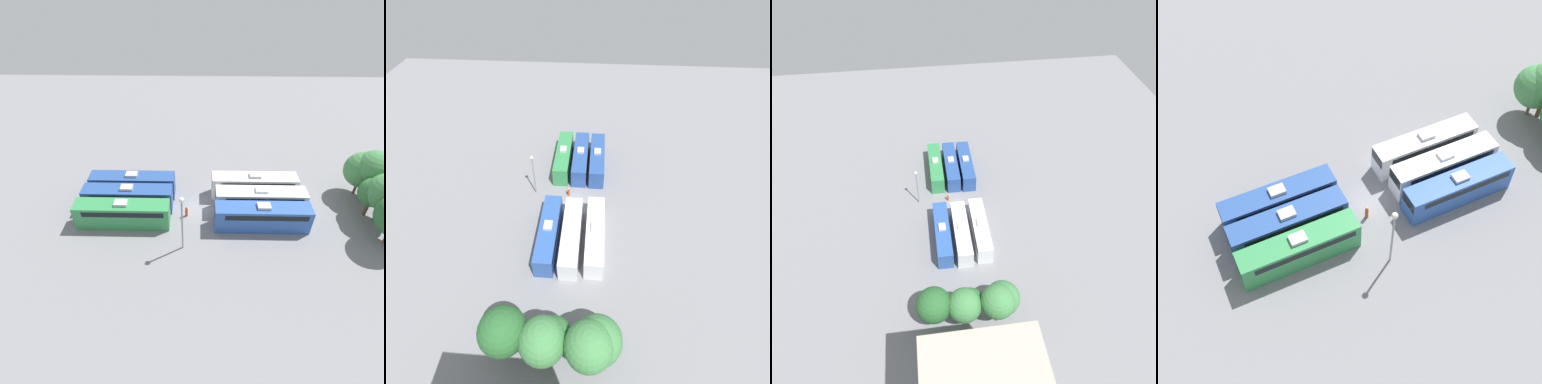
{
  "view_description": "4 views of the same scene",
  "coord_description": "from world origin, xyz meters",
  "views": [
    {
      "loc": [
        30.67,
        0.44,
        27.42
      ],
      "look_at": [
        0.19,
        -0.2,
        3.16
      ],
      "focal_mm": 28.0,
      "sensor_mm": 36.0,
      "label": 1
    },
    {
      "loc": [
        -2.75,
        34.23,
        35.29
      ],
      "look_at": [
        -0.32,
        0.66,
        2.39
      ],
      "focal_mm": 28.0,
      "sensor_mm": 36.0,
      "label": 2
    },
    {
      "loc": [
        4.99,
        49.25,
        51.3
      ],
      "look_at": [
        -1.7,
        -0.6,
        2.12
      ],
      "focal_mm": 35.0,
      "sensor_mm": 36.0,
      "label": 3
    },
    {
      "loc": [
        29.17,
        -16.12,
        44.88
      ],
      "look_at": [
        -0.44,
        -1.95,
        2.65
      ],
      "focal_mm": 50.0,
      "sensor_mm": 36.0,
      "label": 4
    }
  ],
  "objects": [
    {
      "name": "tree_1",
      "position": [
        -3.06,
        24.12,
        5.02
      ],
      "size": [
        4.87,
        4.87,
        7.48
      ],
      "color": "brown",
      "rests_on": "ground_plane"
    },
    {
      "name": "tree_3",
      "position": [
        1.51,
        23.8,
        4.5
      ],
      "size": [
        4.8,
        4.8,
        6.91
      ],
      "color": "brown",
      "rests_on": "ground_plane"
    },
    {
      "name": "worker_person",
      "position": [
        1.33,
        -0.91,
        0.74
      ],
      "size": [
        0.36,
        0.36,
        1.61
      ],
      "color": "#CC4C19",
      "rests_on": "ground_plane"
    },
    {
      "name": "bus_1",
      "position": [
        -0.12,
        -8.75,
        1.84
      ],
      "size": [
        2.55,
        11.88,
        3.7
      ],
      "color": "#284C93",
      "rests_on": "ground_plane"
    },
    {
      "name": "tree_2",
      "position": [
        0.57,
        22.9,
        3.73
      ],
      "size": [
        3.8,
        3.8,
        5.65
      ],
      "color": "brown",
      "rests_on": "ground_plane"
    },
    {
      "name": "bus_0",
      "position": [
        -3.11,
        -8.62,
        1.84
      ],
      "size": [
        2.55,
        11.88,
        3.7
      ],
      "color": "#284C93",
      "rests_on": "ground_plane"
    },
    {
      "name": "bus_3",
      "position": [
        -3.25,
        8.5,
        1.84
      ],
      "size": [
        2.55,
        11.88,
        3.7
      ],
      "color": "white",
      "rests_on": "ground_plane"
    },
    {
      "name": "bus_2",
      "position": [
        2.99,
        -8.87,
        1.84
      ],
      "size": [
        2.55,
        11.88,
        3.7
      ],
      "color": "#338C4C",
      "rests_on": "ground_plane"
    },
    {
      "name": "light_pole",
      "position": [
        6.87,
        -1.16,
        5.23
      ],
      "size": [
        0.6,
        0.6,
        7.69
      ],
      "color": "gray",
      "rests_on": "ground_plane"
    },
    {
      "name": "bus_4",
      "position": [
        0.02,
        8.88,
        1.84
      ],
      "size": [
        2.55,
        11.88,
        3.7
      ],
      "color": "silver",
      "rests_on": "ground_plane"
    },
    {
      "name": "tree_4",
      "position": [
        5.64,
        23.13,
        4.35
      ],
      "size": [
        5.04,
        5.04,
        6.88
      ],
      "color": "brown",
      "rests_on": "ground_plane"
    },
    {
      "name": "tree_0",
      "position": [
        -3.91,
        23.25,
        4.18
      ],
      "size": [
        4.98,
        4.98,
        6.67
      ],
      "color": "brown",
      "rests_on": "ground_plane"
    },
    {
      "name": "ground_plane",
      "position": [
        0.0,
        0.0,
        0.0
      ],
      "size": [
        114.94,
        114.94,
        0.0
      ],
      "primitive_type": "plane",
      "color": "gray"
    },
    {
      "name": "bus_5",
      "position": [
        3.21,
        8.65,
        1.84
      ],
      "size": [
        2.55,
        11.88,
        3.7
      ],
      "color": "#2D56A8",
      "rests_on": "ground_plane"
    }
  ]
}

